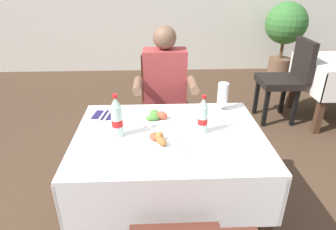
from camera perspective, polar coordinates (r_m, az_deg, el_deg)
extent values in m
cube|color=white|center=(1.83, 0.14, -3.92)|extent=(1.18, 0.90, 0.02)
cube|color=white|center=(1.58, 0.91, -17.43)|extent=(1.18, 0.02, 0.32)
cube|color=white|center=(2.30, -0.38, -2.06)|extent=(1.18, 0.02, 0.32)
cube|color=white|center=(1.98, -17.03, -8.37)|extent=(0.02, 0.90, 0.32)
cube|color=white|center=(2.03, 16.89, -7.54)|extent=(0.02, 0.90, 0.32)
cube|color=#472D1E|center=(1.81, -17.37, -20.58)|extent=(0.07, 0.07, 0.71)
cube|color=#472D1E|center=(1.85, 18.32, -19.40)|extent=(0.07, 0.07, 0.71)
cube|color=#472D1E|center=(2.39, -13.14, -7.01)|extent=(0.07, 0.07, 0.71)
cube|color=#472D1E|center=(2.43, 12.32, -6.43)|extent=(0.07, 0.07, 0.71)
cube|color=#4C2319|center=(2.60, -0.64, -0.07)|extent=(0.44, 0.44, 0.08)
cube|color=#4C2319|center=(2.73, -0.84, 7.17)|extent=(0.42, 0.06, 0.44)
cube|color=black|center=(2.58, -4.28, -7.10)|extent=(0.04, 0.04, 0.45)
cube|color=black|center=(2.59, 3.31, -6.92)|extent=(0.04, 0.04, 0.45)
cube|color=black|center=(2.87, -4.12, -3.38)|extent=(0.04, 0.04, 0.45)
cube|color=black|center=(2.88, 2.66, -3.23)|extent=(0.04, 0.04, 0.45)
cylinder|color=#282D42|center=(2.55, -2.25, -7.46)|extent=(0.10, 0.10, 0.45)
cylinder|color=#282D42|center=(2.56, 1.36, -7.37)|extent=(0.10, 0.10, 0.45)
cube|color=#282D42|center=(2.55, -0.60, -0.06)|extent=(0.34, 0.36, 0.12)
cube|color=#9E3838|center=(2.51, -0.70, 7.11)|extent=(0.36, 0.20, 0.50)
sphere|color=brown|center=(2.42, -0.74, 14.87)|extent=(0.19, 0.19, 0.19)
cylinder|color=brown|center=(2.29, -5.93, 5.71)|extent=(0.07, 0.26, 0.07)
cylinder|color=brown|center=(2.30, 4.88, 5.88)|extent=(0.07, 0.26, 0.07)
cube|color=white|center=(1.69, -1.51, -5.97)|extent=(0.25, 0.25, 0.01)
ellipsoid|color=#B77A38|center=(1.72, -1.65, -4.14)|extent=(0.07, 0.07, 0.06)
ellipsoid|color=#C14C33|center=(1.73, -2.31, -4.22)|extent=(0.11, 0.10, 0.04)
ellipsoid|color=#99602D|center=(1.68, -1.36, -5.10)|extent=(0.08, 0.10, 0.05)
cube|color=white|center=(2.00, -1.92, -0.63)|extent=(0.22, 0.22, 0.01)
ellipsoid|color=#C14C33|center=(1.97, -1.17, -0.03)|extent=(0.10, 0.09, 0.05)
ellipsoid|color=#4C8E38|center=(2.01, -2.68, 0.37)|extent=(0.09, 0.10, 0.05)
ellipsoid|color=#4C8E38|center=(1.95, -3.05, -0.54)|extent=(0.10, 0.05, 0.04)
cylinder|color=white|center=(2.17, 10.40, 1.12)|extent=(0.07, 0.07, 0.01)
cylinder|color=white|center=(2.16, 10.44, 1.55)|extent=(0.02, 0.02, 0.03)
cylinder|color=white|center=(2.12, 10.65, 3.98)|extent=(0.07, 0.07, 0.17)
cylinder|color=#C68928|center=(2.14, 10.58, 3.20)|extent=(0.07, 0.07, 0.11)
cylinder|color=silver|center=(1.78, -9.91, -1.19)|extent=(0.07, 0.07, 0.20)
cylinder|color=red|center=(1.79, -9.88, -1.47)|extent=(0.07, 0.07, 0.04)
cone|color=silver|center=(1.73, -10.23, 2.57)|extent=(0.06, 0.06, 0.05)
cylinder|color=red|center=(1.71, -10.33, 3.69)|extent=(0.03, 0.03, 0.02)
cylinder|color=silver|center=(1.81, 6.79, -0.89)|extent=(0.06, 0.06, 0.18)
cylinder|color=red|center=(1.81, 6.77, -1.14)|extent=(0.06, 0.06, 0.04)
cone|color=silver|center=(1.76, 6.99, 2.49)|extent=(0.06, 0.06, 0.05)
cylinder|color=red|center=(1.75, 7.05, 3.57)|extent=(0.03, 0.03, 0.02)
cube|color=#231E4C|center=(2.09, -12.05, -0.02)|extent=(0.19, 0.16, 0.01)
cube|color=silver|center=(2.09, -12.54, 0.18)|extent=(0.04, 0.19, 0.01)
cube|color=silver|center=(2.08, -11.60, 0.13)|extent=(0.04, 0.19, 0.01)
cube|color=white|center=(4.34, 28.51, 8.53)|extent=(0.96, 0.02, 0.32)
cube|color=white|center=(3.77, 25.22, 6.93)|extent=(0.02, 0.83, 0.32)
cube|color=#472D1E|center=(3.57, 27.78, 1.97)|extent=(0.07, 0.07, 0.71)
cube|color=#472D1E|center=(4.15, 23.27, 6.03)|extent=(0.07, 0.07, 0.71)
cube|color=black|center=(3.66, 20.73, 6.16)|extent=(0.44, 0.44, 0.08)
cube|color=black|center=(3.69, 25.00, 9.83)|extent=(0.06, 0.42, 0.44)
cube|color=black|center=(3.83, 16.85, 3.38)|extent=(0.04, 0.04, 0.45)
cube|color=black|center=(3.54, 18.51, 1.23)|extent=(0.04, 0.04, 0.45)
cube|color=black|center=(3.96, 21.51, 3.37)|extent=(0.04, 0.04, 0.45)
cube|color=black|center=(3.68, 23.47, 1.29)|extent=(0.04, 0.04, 0.45)
cylinder|color=brown|center=(5.32, 20.75, 8.53)|extent=(0.36, 0.36, 0.35)
cylinder|color=brown|center=(5.24, 21.32, 11.90)|extent=(0.05, 0.05, 0.30)
sphere|color=#387533|center=(5.17, 22.08, 16.28)|extent=(0.65, 0.65, 0.65)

